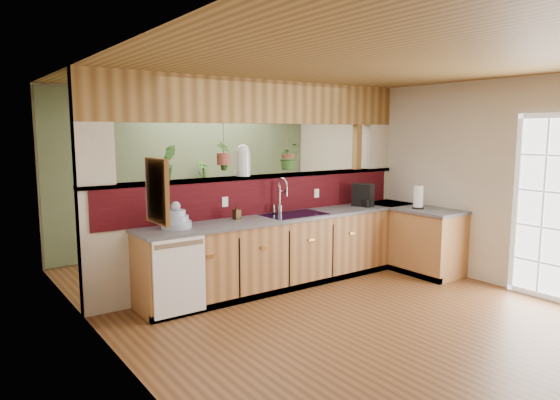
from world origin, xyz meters
TOP-DOWN VIEW (x-y plane):
  - ground at (0.00, 0.00)m, footprint 4.60×7.00m
  - ceiling at (0.00, 0.00)m, footprint 4.60×7.00m
  - wall_back at (0.00, 3.50)m, footprint 4.60×0.02m
  - wall_left at (-2.30, 0.00)m, footprint 0.02×7.00m
  - wall_right at (2.30, 0.00)m, footprint 0.02×7.00m
  - pass_through_partition at (0.03, 1.35)m, footprint 4.60×0.21m
  - pass_through_ledge at (0.00, 1.35)m, footprint 4.60×0.21m
  - header_beam at (0.00, 1.35)m, footprint 4.60×0.15m
  - sage_backwall at (0.00, 3.48)m, footprint 4.55×0.02m
  - countertop at (0.84, 0.87)m, footprint 4.14×1.52m
  - dishwasher at (-1.48, 0.66)m, footprint 0.58×0.03m
  - navy_sink at (0.25, 0.98)m, footprint 0.82×0.50m
  - french_door at (2.27, -1.30)m, footprint 0.06×1.02m
  - framed_print at (-2.27, -0.80)m, footprint 0.04×0.35m
  - faucet at (0.16, 1.13)m, footprint 0.20×0.20m
  - dish_stack at (-1.35, 1.00)m, footprint 0.34×0.34m
  - soap_dispenser at (-0.53, 1.09)m, footprint 0.09×0.09m
  - coffee_maker at (1.47, 0.96)m, footprint 0.17×0.29m
  - paper_towel at (1.92, 0.37)m, footprint 0.16×0.16m
  - glass_jar at (-0.28, 1.35)m, footprint 0.18×0.18m
  - ledge_plant_left at (-1.30, 1.35)m, footprint 0.25×0.21m
  - hanging_plant_a at (-0.55, 1.35)m, footprint 0.22×0.18m
  - hanging_plant_b at (0.42, 1.35)m, footprint 0.37×0.34m
  - shelving_console at (-0.24, 3.25)m, footprint 1.57×0.59m
  - shelf_plant_a at (-0.70, 3.25)m, footprint 0.21×0.15m
  - shelf_plant_b at (0.12, 3.25)m, footprint 0.34×0.34m
  - floor_plant at (1.34, 2.59)m, footprint 0.81×0.77m

SIDE VIEW (x-z plane):
  - ground at x=0.00m, z-range -0.01..0.01m
  - floor_plant at x=1.34m, z-range 0.00..0.71m
  - countertop at x=0.84m, z-range 0.00..0.90m
  - dishwasher at x=-1.48m, z-range 0.05..0.87m
  - shelving_console at x=-0.24m, z-range -0.01..1.01m
  - navy_sink at x=0.25m, z-range 0.73..0.91m
  - soap_dispenser at x=-0.53m, z-range 0.90..1.07m
  - dish_stack at x=-1.35m, z-range 0.84..1.14m
  - coffee_maker at x=1.47m, z-range 0.89..1.21m
  - french_door at x=2.27m, z-range -0.03..2.13m
  - paper_towel at x=1.92m, z-range 0.88..1.22m
  - faucet at x=0.16m, z-range 0.92..1.38m
  - pass_through_partition at x=0.03m, z-range -0.11..2.49m
  - shelf_plant_a at x=-0.70m, z-range 1.01..1.39m
  - shelf_plant_b at x=0.12m, z-range 1.01..1.47m
  - wall_back at x=0.00m, z-range 0.00..2.60m
  - wall_left at x=-2.30m, z-range 0.00..2.60m
  - wall_right at x=2.30m, z-range 0.00..2.60m
  - sage_backwall at x=0.00m, z-range 0.02..2.58m
  - pass_through_ledge at x=0.00m, z-range 1.35..1.39m
  - framed_print at x=-2.27m, z-range 1.32..1.78m
  - glass_jar at x=-0.28m, z-range 1.39..1.79m
  - ledge_plant_left at x=-1.30m, z-range 1.39..1.80m
  - hanging_plant_a at x=-0.55m, z-range 1.52..2.02m
  - hanging_plant_b at x=0.42m, z-range 1.50..2.04m
  - header_beam at x=0.00m, z-range 2.05..2.60m
  - ceiling at x=0.00m, z-range 2.60..2.60m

